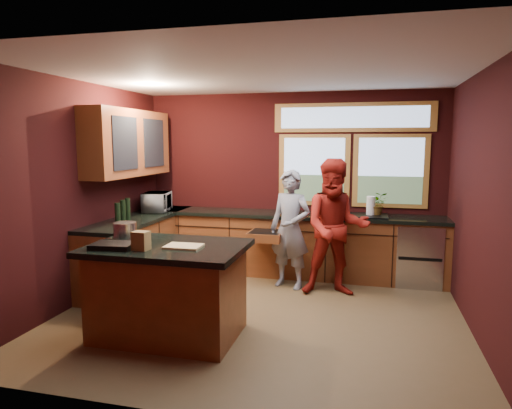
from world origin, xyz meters
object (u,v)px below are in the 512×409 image
at_px(person_grey, 290,229).
at_px(person_red, 336,228).
at_px(stock_pot, 125,231).
at_px(cutting_board, 184,246).
at_px(island, 168,290).

bearing_deg(person_grey, person_red, 3.55).
height_order(person_grey, stock_pot, person_grey).
relative_size(cutting_board, stock_pot, 1.46).
xyz_separation_m(island, stock_pot, (-0.55, 0.15, 0.56)).
distance_m(person_grey, cutting_board, 2.05).
xyz_separation_m(person_grey, cutting_board, (-0.73, -1.90, 0.15)).
relative_size(person_grey, stock_pot, 6.67).
height_order(person_red, cutting_board, person_red).
relative_size(island, person_red, 0.88).
relative_size(person_grey, cutting_board, 4.58).
height_order(island, person_grey, person_grey).
bearing_deg(stock_pot, person_red, 36.34).
bearing_deg(person_red, cutting_board, -137.22).
xyz_separation_m(island, cutting_board, (0.20, -0.05, 0.48)).
distance_m(island, cutting_board, 0.52).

